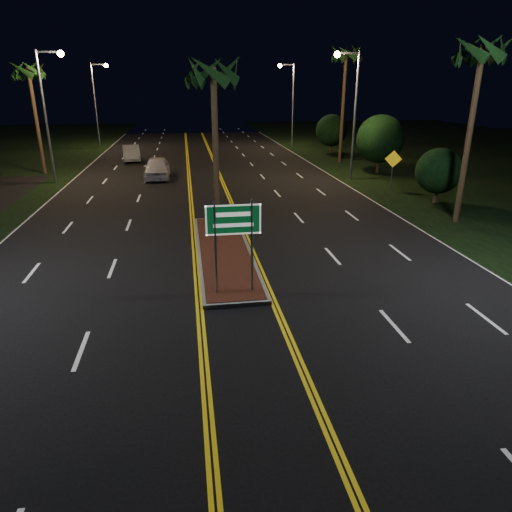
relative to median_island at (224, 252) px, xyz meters
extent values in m
plane|color=black|center=(0.00, -7.00, -0.08)|extent=(120.00, 120.00, 0.00)
cube|color=gray|center=(0.00, 0.00, -0.01)|extent=(2.25, 10.25, 0.15)
cube|color=#592819|center=(0.00, 0.00, 0.08)|extent=(2.00, 10.00, 0.02)
cylinder|color=gray|center=(-0.60, -4.20, 1.67)|extent=(0.08, 0.08, 3.20)
cylinder|color=gray|center=(0.60, -4.20, 1.67)|extent=(0.08, 0.08, 3.20)
cube|color=#07471E|center=(0.00, -4.20, 2.62)|extent=(1.80, 0.04, 1.00)
cube|color=white|center=(0.00, -4.22, 2.62)|extent=(1.80, 0.01, 1.00)
cylinder|color=gray|center=(-11.00, 17.00, 4.42)|extent=(0.18, 0.18, 9.00)
cube|color=gray|center=(-10.20, 17.00, 8.77)|extent=(1.60, 0.12, 0.12)
sphere|color=#F4B86E|center=(-9.40, 17.00, 8.67)|extent=(0.44, 0.44, 0.44)
cylinder|color=gray|center=(-11.00, 37.00, 4.42)|extent=(0.18, 0.18, 9.00)
cube|color=gray|center=(-10.20, 37.00, 8.77)|extent=(1.60, 0.12, 0.12)
sphere|color=#F4B86E|center=(-9.40, 37.00, 8.67)|extent=(0.44, 0.44, 0.44)
cylinder|color=gray|center=(11.00, 15.00, 4.42)|extent=(0.18, 0.18, 9.00)
cube|color=gray|center=(10.20, 15.00, 8.77)|extent=(1.60, 0.12, 0.12)
sphere|color=#F4B86E|center=(9.40, 15.00, 8.67)|extent=(0.44, 0.44, 0.44)
cylinder|color=gray|center=(11.00, 35.00, 4.42)|extent=(0.18, 0.18, 9.00)
cube|color=gray|center=(10.20, 35.00, 8.77)|extent=(1.60, 0.12, 0.12)
sphere|color=#F4B86E|center=(9.40, 35.00, 8.67)|extent=(0.44, 0.44, 0.44)
cylinder|color=#382819|center=(0.00, 3.50, 3.67)|extent=(0.28, 0.28, 7.50)
cylinder|color=#382819|center=(-12.80, 21.00, 3.92)|extent=(0.28, 0.28, 8.00)
cylinder|color=#382819|center=(12.50, 3.00, 4.17)|extent=(0.28, 0.28, 8.50)
cylinder|color=#382819|center=(12.80, 23.00, 4.67)|extent=(0.28, 0.28, 9.50)
cylinder|color=#382819|center=(13.50, 7.00, 0.37)|extent=(0.24, 0.24, 0.90)
sphere|color=black|center=(13.50, 7.00, 1.87)|extent=(2.70, 2.70, 2.70)
cylinder|color=#382819|center=(14.00, 17.00, 0.55)|extent=(0.24, 0.24, 1.26)
sphere|color=black|center=(14.00, 17.00, 2.65)|extent=(3.78, 3.78, 3.78)
cylinder|color=#382819|center=(13.80, 29.00, 0.46)|extent=(0.24, 0.24, 1.08)
sphere|color=black|center=(13.80, 29.00, 2.26)|extent=(3.24, 3.24, 3.24)
imported|color=silver|center=(-3.62, 17.68, 0.84)|extent=(2.38, 5.53, 1.84)
imported|color=#A3A5AC|center=(-6.47, 26.87, 0.75)|extent=(2.77, 5.23, 1.67)
cylinder|color=gray|center=(12.36, 10.83, 1.08)|extent=(0.07, 0.07, 2.32)
cube|color=yellow|center=(12.36, 10.81, 2.03)|extent=(1.09, 0.33, 1.12)
camera|label=1|loc=(-1.42, -18.29, 6.67)|focal=32.00mm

